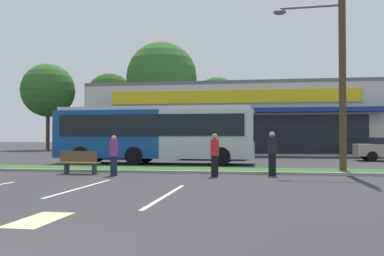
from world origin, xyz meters
TOP-DOWN VIEW (x-y plane):
  - ground_plane at (0.00, 0.00)m, footprint 240.00×240.00m
  - grass_median at (0.00, 14.00)m, footprint 56.00×2.20m
  - curb_lip at (0.00, 12.78)m, footprint 56.00×0.24m
  - parking_stripe_1 at (-2.03, 7.21)m, footprint 0.12×4.80m
  - parking_stripe_2 at (0.87, 5.90)m, footprint 0.12×4.80m
  - lot_arrow at (-0.71, 2.25)m, footprint 0.70×1.60m
  - storefront_building at (0.86, 35.47)m, footprint 25.26×12.27m
  - tree_far_left at (-21.94, 43.13)m, footprint 6.35×6.35m
  - tree_left at (-15.30, 46.12)m, footprint 6.02×6.02m
  - tree_mid_left at (-7.95, 42.78)m, footprint 7.99×7.99m
  - tree_mid at (-2.10, 47.02)m, footprint 5.66×5.66m
  - utility_pole at (6.58, 13.92)m, footprint 3.03×2.40m
  - city_bus at (-2.77, 19.09)m, footprint 11.43×2.76m
  - bus_stop_bench at (-4.13, 11.83)m, footprint 1.60×0.45m
  - car_2 at (-7.28, 24.36)m, footprint 4.27×1.96m
  - car_3 at (-0.00, 23.97)m, footprint 4.61×1.87m
  - pedestrian_by_pole at (-2.45, 11.24)m, footprint 0.32×0.32m
  - pedestrian_mid at (1.53, 11.57)m, footprint 0.34×0.34m
  - pedestrian_far at (3.74, 12.28)m, footprint 0.35×0.35m

SIDE VIEW (x-z plane):
  - ground_plane at x=0.00m, z-range 0.00..0.00m
  - parking_stripe_1 at x=-2.03m, z-range 0.00..0.01m
  - parking_stripe_2 at x=0.87m, z-range 0.00..0.01m
  - lot_arrow at x=-0.71m, z-range 0.00..0.01m
  - grass_median at x=0.00m, z-range 0.00..0.12m
  - curb_lip at x=0.00m, z-range 0.00..0.12m
  - bus_stop_bench at x=-4.13m, z-range 0.03..0.98m
  - car_3 at x=0.00m, z-range 0.04..1.43m
  - car_2 at x=-7.28m, z-range 0.03..1.50m
  - pedestrian_by_pole at x=-2.45m, z-range 0.00..1.60m
  - pedestrian_mid at x=1.53m, z-range 0.00..1.67m
  - pedestrian_far at x=3.74m, z-range 0.00..1.75m
  - city_bus at x=-2.77m, z-range 0.14..3.39m
  - storefront_building at x=0.86m, z-range 0.00..6.18m
  - utility_pole at x=6.58m, z-range 0.35..10.29m
  - tree_mid at x=-2.10m, z-range 1.54..10.30m
  - tree_left at x=-15.30m, z-range 1.67..11.08m
  - tree_far_left at x=-21.94m, z-range 1.95..12.25m
  - tree_mid_left at x=-7.95m, z-range 2.15..14.47m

